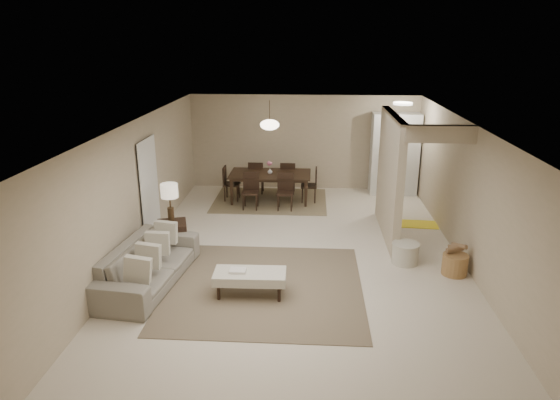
# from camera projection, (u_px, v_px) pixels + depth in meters

# --- Properties ---
(floor) EXTENTS (9.00, 9.00, 0.00)m
(floor) POSITION_uv_depth(u_px,v_px,m) (298.00, 256.00, 9.39)
(floor) COLOR beige
(floor) RESTS_ON ground
(ceiling) EXTENTS (9.00, 9.00, 0.00)m
(ceiling) POSITION_uv_depth(u_px,v_px,m) (300.00, 124.00, 8.61)
(ceiling) COLOR white
(ceiling) RESTS_ON back_wall
(back_wall) EXTENTS (6.00, 0.00, 6.00)m
(back_wall) POSITION_uv_depth(u_px,v_px,m) (304.00, 142.00, 13.26)
(back_wall) COLOR tan
(back_wall) RESTS_ON floor
(left_wall) EXTENTS (0.00, 9.00, 9.00)m
(left_wall) POSITION_uv_depth(u_px,v_px,m) (136.00, 190.00, 9.18)
(left_wall) COLOR tan
(left_wall) RESTS_ON floor
(right_wall) EXTENTS (0.00, 9.00, 9.00)m
(right_wall) POSITION_uv_depth(u_px,v_px,m) (468.00, 196.00, 8.81)
(right_wall) COLOR tan
(right_wall) RESTS_ON floor
(partition) EXTENTS (0.15, 2.50, 2.50)m
(partition) POSITION_uv_depth(u_px,v_px,m) (390.00, 176.00, 10.07)
(partition) COLOR tan
(partition) RESTS_ON floor
(doorway) EXTENTS (0.04, 0.90, 2.04)m
(doorway) POSITION_uv_depth(u_px,v_px,m) (149.00, 192.00, 9.82)
(doorway) COLOR black
(doorway) RESTS_ON floor
(pantry_cabinet) EXTENTS (1.20, 0.55, 2.10)m
(pantry_cabinet) POSITION_uv_depth(u_px,v_px,m) (394.00, 154.00, 12.85)
(pantry_cabinet) COLOR silver
(pantry_cabinet) RESTS_ON floor
(flush_light) EXTENTS (0.44, 0.44, 0.05)m
(flush_light) POSITION_uv_depth(u_px,v_px,m) (403.00, 103.00, 11.51)
(flush_light) COLOR white
(flush_light) RESTS_ON ceiling
(living_rug) EXTENTS (3.20, 3.20, 0.01)m
(living_rug) POSITION_uv_depth(u_px,v_px,m) (264.00, 286.00, 8.24)
(living_rug) COLOR brown
(living_rug) RESTS_ON floor
(sofa) EXTENTS (2.49, 1.21, 0.70)m
(sofa) POSITION_uv_depth(u_px,v_px,m) (148.00, 264.00, 8.25)
(sofa) COLOR gray
(sofa) RESTS_ON floor
(ottoman_bench) EXTENTS (1.15, 0.54, 0.41)m
(ottoman_bench) POSITION_uv_depth(u_px,v_px,m) (250.00, 277.00, 7.87)
(ottoman_bench) COLOR beige
(ottoman_bench) RESTS_ON living_rug
(side_table) EXTENTS (0.67, 0.67, 0.59)m
(side_table) POSITION_uv_depth(u_px,v_px,m) (173.00, 237.00, 9.49)
(side_table) COLOR black
(side_table) RESTS_ON floor
(table_lamp) EXTENTS (0.32, 0.32, 0.76)m
(table_lamp) POSITION_uv_depth(u_px,v_px,m) (169.00, 194.00, 9.23)
(table_lamp) COLOR #45311D
(table_lamp) RESTS_ON side_table
(round_pouf) EXTENTS (0.49, 0.49, 0.38)m
(round_pouf) POSITION_uv_depth(u_px,v_px,m) (405.00, 253.00, 9.04)
(round_pouf) COLOR beige
(round_pouf) RESTS_ON floor
(wicker_basket) EXTENTS (0.51, 0.51, 0.37)m
(wicker_basket) POSITION_uv_depth(u_px,v_px,m) (455.00, 264.00, 8.62)
(wicker_basket) COLOR olive
(wicker_basket) RESTS_ON floor
(dining_rug) EXTENTS (2.80, 2.10, 0.01)m
(dining_rug) POSITION_uv_depth(u_px,v_px,m) (270.00, 201.00, 12.54)
(dining_rug) COLOR #7F704E
(dining_rug) RESTS_ON floor
(dining_table) EXTENTS (2.00, 1.12, 0.70)m
(dining_table) POSITION_uv_depth(u_px,v_px,m) (270.00, 187.00, 12.43)
(dining_table) COLOR black
(dining_table) RESTS_ON dining_rug
(dining_chairs) EXTENTS (2.32, 1.68, 0.86)m
(dining_chairs) POSITION_uv_depth(u_px,v_px,m) (270.00, 184.00, 12.41)
(dining_chairs) COLOR black
(dining_chairs) RESTS_ON dining_rug
(vase) EXTENTS (0.16, 0.16, 0.13)m
(vase) POSITION_uv_depth(u_px,v_px,m) (270.00, 171.00, 12.30)
(vase) COLOR white
(vase) RESTS_ON dining_table
(yellow_mat) EXTENTS (0.87, 0.57, 0.01)m
(yellow_mat) POSITION_uv_depth(u_px,v_px,m) (418.00, 224.00, 10.96)
(yellow_mat) COLOR yellow
(yellow_mat) RESTS_ON floor
(pendant_light) EXTENTS (0.46, 0.46, 0.71)m
(pendant_light) POSITION_uv_depth(u_px,v_px,m) (270.00, 125.00, 11.94)
(pendant_light) COLOR #45311D
(pendant_light) RESTS_ON ceiling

